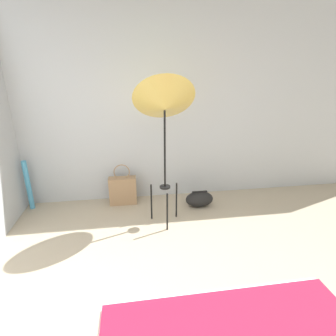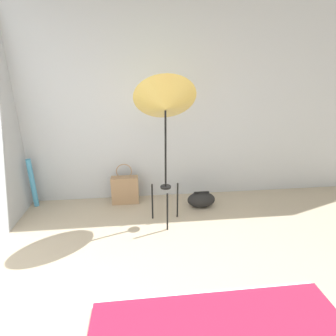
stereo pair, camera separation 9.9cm
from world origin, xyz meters
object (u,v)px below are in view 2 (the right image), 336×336
at_px(duffel_bag, 201,200).
at_px(paper_roll, 33,183).
at_px(tote_bag, 125,190).
at_px(photo_umbrella, 165,105).

relative_size(duffel_bag, paper_roll, 0.56).
bearing_deg(tote_bag, paper_roll, 178.01).
bearing_deg(duffel_bag, tote_bag, 166.77).
bearing_deg(tote_bag, photo_umbrella, -47.59).
bearing_deg(photo_umbrella, paper_roll, 160.86).
xyz_separation_m(photo_umbrella, duffel_bag, (0.51, 0.31, -1.28)).
xyz_separation_m(photo_umbrella, tote_bag, (-0.50, 0.55, -1.19)).
relative_size(photo_umbrella, paper_roll, 2.56).
bearing_deg(paper_roll, photo_umbrella, -19.14).
bearing_deg(paper_roll, duffel_bag, -7.20).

